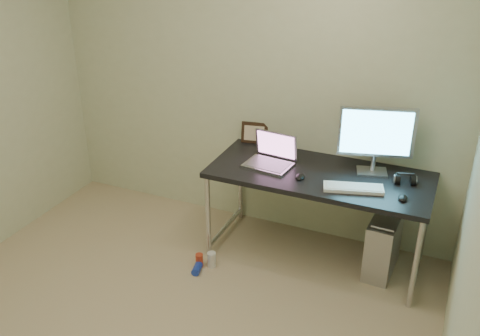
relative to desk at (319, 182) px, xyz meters
name	(u,v)px	position (x,y,z in m)	size (l,w,h in m)	color
wall_back	(250,84)	(-0.72, 0.36, 0.58)	(3.50, 0.02, 2.50)	beige
wall_right	(474,245)	(1.03, -1.39, 0.58)	(0.02, 3.50, 2.50)	beige
desk	(319,182)	(0.00, 0.00, 0.00)	(1.65, 0.72, 0.75)	black
tower_computer	(383,244)	(0.52, 0.03, -0.44)	(0.22, 0.46, 0.49)	#B7B7BD
cable_a	(385,207)	(0.47, 0.31, -0.27)	(0.01, 0.01, 0.70)	black
cable_b	(396,213)	(0.56, 0.29, -0.29)	(0.01, 0.01, 0.72)	black
can_red	(199,260)	(-0.79, -0.49, -0.62)	(0.06, 0.06, 0.11)	#B23720
can_white	(212,260)	(-0.70, -0.45, -0.61)	(0.07, 0.07, 0.12)	silver
can_blue	(197,269)	(-0.77, -0.57, -0.64)	(0.06, 0.06, 0.11)	#1D38BB
laptop	(271,157)	(-0.39, 0.00, 0.13)	(0.38, 0.32, 0.24)	#A1A2A8
monitor	(376,135)	(0.35, 0.17, 0.38)	(0.54, 0.21, 0.51)	#A1A2A8
keyboard	(353,188)	(0.29, -0.16, 0.09)	(0.42, 0.14, 0.03)	white
mouse_right	(403,197)	(0.63, -0.17, 0.09)	(0.06, 0.10, 0.03)	black
mouse_left	(300,176)	(-0.11, -0.14, 0.09)	(0.07, 0.11, 0.04)	black
headphones	(405,180)	(0.60, 0.08, 0.10)	(0.17, 0.10, 0.10)	black
picture_frame	(255,133)	(-0.66, 0.34, 0.17)	(0.22, 0.03, 0.18)	black
webcam	(284,142)	(-0.37, 0.25, 0.16)	(0.05, 0.04, 0.12)	silver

